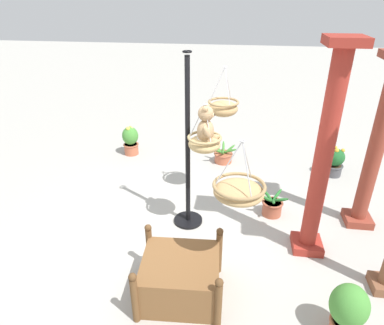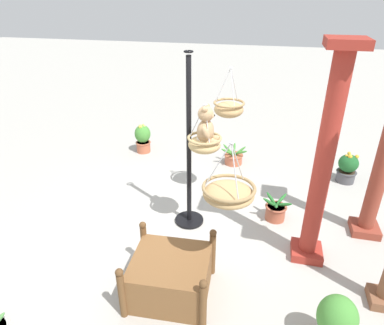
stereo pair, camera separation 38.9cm
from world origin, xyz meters
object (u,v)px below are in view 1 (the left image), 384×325
potted_plant_trailing_ivy (131,140)px  potted_plant_fern_front (348,310)px  wooden_planter_box (180,276)px  teddy_bear (207,127)px  hanging_basket_left_high (223,107)px  display_pole_central (188,176)px  greenhouse_pillar_far_back (323,161)px  potted_plant_bushy_green (223,156)px  hanging_basket_with_teddy (204,143)px  greenhouse_pillar_left (376,150)px  potted_plant_flowering_red (272,206)px  hanging_basket_right_low (239,191)px  potted_plant_conical_shrub (334,162)px

potted_plant_trailing_ivy → potted_plant_fern_front: bearing=41.4°
wooden_planter_box → teddy_bear: bearing=173.4°
teddy_bear → hanging_basket_left_high: hanging_basket_left_high is taller
display_pole_central → wooden_planter_box: size_ratio=2.53×
teddy_bear → greenhouse_pillar_far_back: (0.22, 1.46, -0.29)m
display_pole_central → hanging_basket_left_high: (-0.78, 0.44, 0.81)m
potted_plant_fern_front → potted_plant_bushy_green: size_ratio=1.15×
hanging_basket_with_teddy → teddy_bear: 0.23m
teddy_bear → greenhouse_pillar_far_back: 1.51m
hanging_basket_left_high → potted_plant_fern_front: (2.49, 1.46, -1.27)m
hanging_basket_with_teddy → potted_plant_fern_front: hanging_basket_with_teddy is taller
greenhouse_pillar_left → greenhouse_pillar_far_back: (0.72, -0.87, 0.12)m
potted_plant_trailing_ivy → potted_plant_flowering_red: bearing=57.0°
hanging_basket_left_high → hanging_basket_right_low: 2.06m
greenhouse_pillar_far_back → potted_plant_conical_shrub: size_ratio=4.81×
wooden_planter_box → potted_plant_trailing_ivy: 4.08m
teddy_bear → potted_plant_conical_shrub: 3.37m
teddy_bear → wooden_planter_box: size_ratio=0.52×
hanging_basket_left_high → hanging_basket_right_low: size_ratio=1.13×
teddy_bear → potted_plant_bushy_green: (-2.31, 0.14, -1.51)m
hanging_basket_left_high → hanging_basket_right_low: hanging_basket_left_high is taller
potted_plant_fern_front → hanging_basket_with_teddy: bearing=-133.5°
hanging_basket_right_low → potted_plant_bushy_green: bearing=-174.7°
potted_plant_flowering_red → potted_plant_bushy_green: (-1.78, -0.89, -0.02)m
greenhouse_pillar_far_back → potted_plant_flowering_red: bearing=-150.0°
display_pole_central → hanging_basket_with_teddy: display_pole_central is taller
potted_plant_trailing_ivy → potted_plant_bushy_green: bearing=86.8°
wooden_planter_box → potted_plant_fern_front: bearing=80.7°
hanging_basket_left_high → display_pole_central: bearing=-29.2°
potted_plant_bushy_green → greenhouse_pillar_far_back: bearing=27.6°
hanging_basket_with_teddy → hanging_basket_right_low: 1.20m
potted_plant_conical_shrub → potted_plant_trailing_ivy: size_ratio=0.88×
hanging_basket_right_low → greenhouse_pillar_left: bearing=130.4°
display_pole_central → potted_plant_conical_shrub: size_ratio=4.40×
hanging_basket_with_teddy → hanging_basket_left_high: size_ratio=0.88×
teddy_bear → potted_plant_fern_front: (1.56, 1.62, -1.29)m
greenhouse_pillar_far_back → wooden_planter_box: bearing=-56.9°
potted_plant_conical_shrub → potted_plant_flowering_red: bearing=-39.6°
hanging_basket_right_low → potted_plant_trailing_ivy: hanging_basket_right_low is taller
teddy_bear → greenhouse_pillar_left: size_ratio=0.20×
greenhouse_pillar_left → greenhouse_pillar_far_back: greenhouse_pillar_far_back is taller
hanging_basket_right_low → greenhouse_pillar_left: size_ratio=0.26×
hanging_basket_with_teddy → potted_plant_trailing_ivy: size_ratio=0.99×
potted_plant_flowering_red → potted_plant_conical_shrub: 1.99m
hanging_basket_right_low → wooden_planter_box: hanging_basket_right_low is taller
greenhouse_pillar_far_back → potted_plant_trailing_ivy: size_ratio=4.23×
hanging_basket_with_teddy → potted_plant_conical_shrub: size_ratio=1.13×
teddy_bear → potted_plant_trailing_ivy: 3.34m
hanging_basket_left_high → greenhouse_pillar_far_back: bearing=48.3°
hanging_basket_left_high → greenhouse_pillar_left: greenhouse_pillar_left is taller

